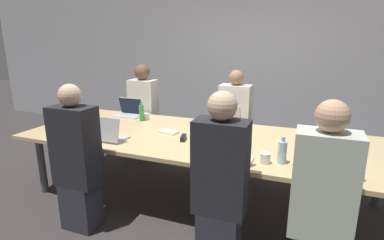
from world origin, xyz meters
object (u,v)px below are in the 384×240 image
(person_far_center, at_px, (234,124))
(laptop_near_right, at_px, (319,167))
(person_near_midright, at_px, (220,184))
(cup_near_left, at_px, (87,133))
(cup_far_center, at_px, (244,127))
(person_near_right, at_px, (321,205))
(bottle_near_right, at_px, (282,152))
(cup_near_midright, at_px, (265,158))
(person_near_left, at_px, (77,162))
(laptop_far_left, at_px, (130,111))
(cup_far_left, at_px, (146,116))
(cup_near_right, at_px, (359,175))
(bottle_far_left, at_px, (142,113))
(bottle_near_left, at_px, (96,124))
(stapler, at_px, (183,138))
(laptop_near_midright, at_px, (231,154))
(person_far_left, at_px, (144,113))
(laptop_near_left, at_px, (107,134))
(laptop_far_center, at_px, (226,120))

(person_far_center, distance_m, laptop_near_right, 1.77)
(person_near_midright, relative_size, cup_near_left, 14.81)
(cup_far_center, height_order, person_near_right, person_near_right)
(laptop_near_right, bearing_deg, bottle_near_right, -26.45)
(person_near_right, distance_m, cup_near_midright, 0.62)
(person_near_right, distance_m, person_near_left, 2.06)
(laptop_far_left, xyz_separation_m, laptop_near_right, (2.39, -1.09, -0.01))
(cup_far_left, height_order, cup_near_right, cup_far_left)
(bottle_far_left, bearing_deg, laptop_far_left, 148.83)
(person_far_center, bearing_deg, bottle_near_left, -135.70)
(person_far_center, xyz_separation_m, cup_near_right, (1.28, -1.44, 0.11))
(cup_near_midright, xyz_separation_m, stapler, (-0.88, 0.31, -0.02))
(laptop_near_midright, bearing_deg, cup_far_left, -35.39)
(laptop_far_left, xyz_separation_m, person_near_left, (0.35, -1.44, -0.14))
(laptop_far_left, bearing_deg, person_far_left, 90.94)
(bottle_near_right, xyz_separation_m, cup_near_midright, (-0.13, -0.05, -0.06))
(person_near_midright, bearing_deg, bottle_near_left, -19.05)
(laptop_near_left, xyz_separation_m, cup_near_left, (-0.29, 0.03, -0.03))
(person_far_left, distance_m, cup_far_left, 0.57)
(laptop_far_left, relative_size, bottle_near_left, 1.26)
(laptop_near_right, bearing_deg, cup_near_midright, -12.05)
(laptop_far_center, xyz_separation_m, laptop_near_midright, (0.33, -1.06, -0.01))
(cup_far_left, height_order, cup_near_left, cup_near_left)
(cup_far_center, distance_m, cup_far_left, 1.31)
(person_far_center, relative_size, bottle_near_left, 4.93)
(bottle_near_right, bearing_deg, bottle_near_left, 177.57)
(person_far_center, distance_m, person_near_left, 2.08)
(laptop_far_left, xyz_separation_m, stapler, (1.09, -0.69, -0.05))
(cup_far_center, height_order, laptop_far_left, laptop_far_left)
(cup_near_right, distance_m, bottle_near_right, 0.58)
(laptop_near_midright, relative_size, bottle_near_left, 1.30)
(laptop_far_left, xyz_separation_m, person_far_left, (-0.01, 0.38, -0.12))
(person_near_midright, bearing_deg, bottle_near_right, -131.32)
(person_near_right, bearing_deg, person_far_left, -37.07)
(laptop_near_midright, xyz_separation_m, stapler, (-0.60, 0.39, -0.04))
(cup_near_right, xyz_separation_m, person_near_midright, (-0.97, -0.33, -0.09))
(laptop_near_right, distance_m, person_near_left, 2.07)
(cup_far_left, relative_size, bottle_far_left, 0.37)
(laptop_near_midright, relative_size, cup_near_left, 3.86)
(person_near_right, bearing_deg, person_near_left, -0.17)
(cup_far_left, bearing_deg, laptop_far_center, 3.88)
(laptop_near_right, xyz_separation_m, cup_near_right, (0.28, 0.02, -0.03))
(laptop_near_right, height_order, cup_near_left, laptop_near_right)
(cup_near_left, distance_m, bottle_near_left, 0.13)
(laptop_far_left, height_order, cup_near_left, laptop_far_left)
(person_near_right, distance_m, person_near_midright, 0.71)
(cup_near_left, height_order, stapler, cup_near_left)
(laptop_near_midright, height_order, stapler, laptop_near_midright)
(cup_far_center, xyz_separation_m, cup_near_midright, (0.37, -0.90, 0.00))
(laptop_far_left, distance_m, laptop_near_left, 1.06)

